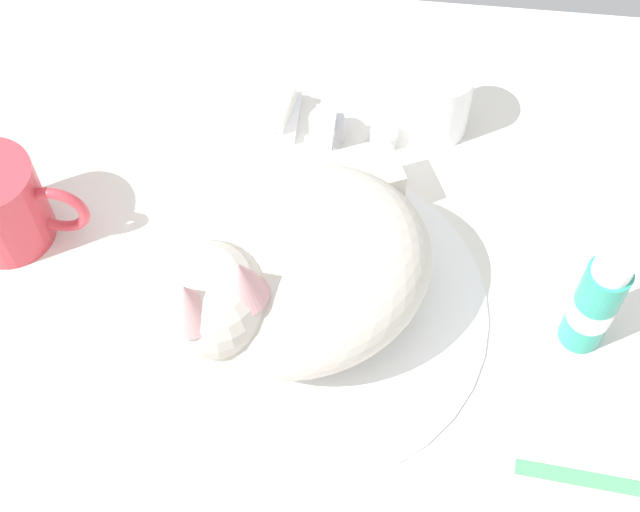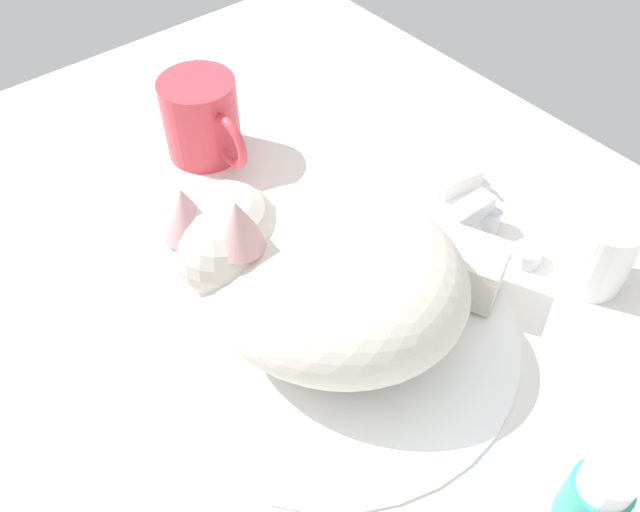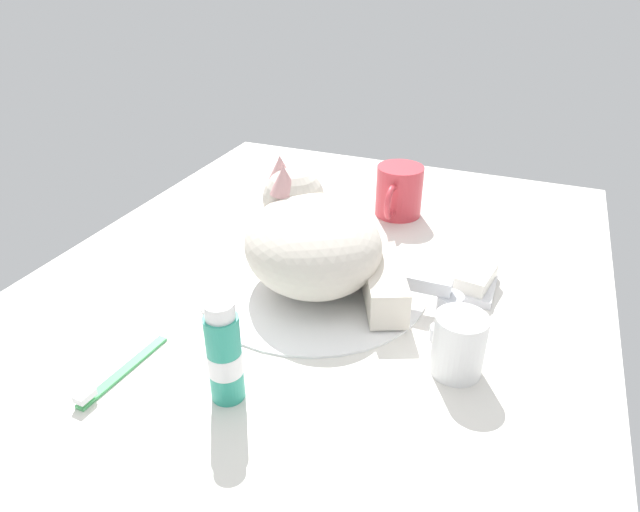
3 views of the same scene
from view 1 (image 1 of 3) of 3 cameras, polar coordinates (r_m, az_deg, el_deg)
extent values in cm
cube|color=silver|center=(83.73, -1.05, -3.78)|extent=(110.00, 82.50, 3.00)
cylinder|color=white|center=(82.13, -1.07, -3.17)|extent=(33.30, 33.30, 0.66)
cylinder|color=silver|center=(92.45, 0.42, 7.95)|extent=(3.60, 3.60, 3.13)
cube|color=silver|center=(88.18, 0.18, 7.25)|extent=(2.00, 7.23, 2.00)
cylinder|color=silver|center=(93.51, -3.12, 7.97)|extent=(2.80, 2.80, 1.80)
cylinder|color=silver|center=(92.77, 3.99, 7.37)|extent=(2.80, 2.80, 1.80)
ellipsoid|color=beige|center=(76.46, -1.15, -0.75)|extent=(29.42, 28.41, 12.51)
sphere|color=beige|center=(71.44, -6.85, -2.71)|extent=(12.98, 12.98, 9.41)
ellipsoid|color=white|center=(73.29, -5.35, -2.89)|extent=(7.93, 7.64, 5.17)
cone|color=#DB9E9E|center=(67.46, -5.01, -1.44)|extent=(5.84, 5.84, 4.23)
cone|color=#DB9E9E|center=(66.97, -8.33, -2.79)|extent=(5.84, 5.84, 4.23)
cube|color=beige|center=(85.44, 0.17, 3.95)|extent=(15.36, 10.56, 5.08)
ellipsoid|color=white|center=(83.82, -6.24, 1.62)|extent=(6.66, 6.04, 4.57)
torus|color=#C63842|center=(85.98, -16.14, 2.79)|extent=(6.15, 1.00, 6.15)
cylinder|color=white|center=(92.56, 7.51, 9.55)|extent=(6.08, 6.08, 7.68)
cube|color=white|center=(95.23, -4.06, 8.83)|extent=(9.00, 6.40, 1.20)
cube|color=white|center=(93.99, -4.12, 9.50)|extent=(8.14, 6.10, 2.14)
cylinder|color=teal|center=(79.81, 16.73, -2.94)|extent=(3.76, 3.76, 10.69)
cylinder|color=white|center=(80.25, 16.64, -3.13)|extent=(3.83, 3.83, 2.67)
cylinder|color=white|center=(74.68, 17.90, -0.57)|extent=(3.19, 3.19, 1.80)
cube|color=#4CB266|center=(78.80, 17.17, -13.28)|extent=(13.84, 2.29, 0.80)
camera|label=2|loc=(0.35, 39.42, -0.72)|focal=37.53mm
camera|label=3|loc=(0.93, 49.71, 22.71)|focal=31.47mm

